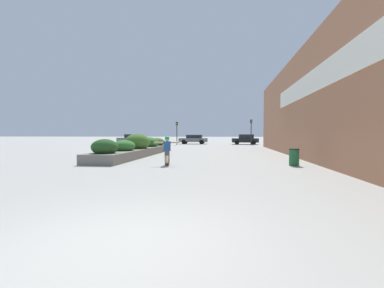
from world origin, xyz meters
The scene contains 12 objects.
ground_plane centered at (0.00, 0.00, 0.00)m, with size 300.00×300.00×0.00m, color #A3A099.
building_wall_right centered at (6.26, 12.70, 3.43)m, with size 0.67×32.65×6.84m.
planter_box centered at (-4.81, 14.36, 0.57)m, with size 1.90×11.93×1.57m.
skateboard centered at (-1.44, 9.04, 0.07)m, with size 0.35×0.80×0.09m.
skateboarder centered at (-1.44, 9.04, 0.90)m, with size 1.25×0.34×1.35m.
trash_bin centered at (4.75, 9.60, 0.42)m, with size 0.49×0.49×0.83m.
car_leftmost centered at (-13.33, 35.85, 0.80)m, with size 4.69×1.96×1.52m.
car_center_left centered at (4.23, 35.79, 0.78)m, with size 3.88×2.07×1.51m.
car_center_right centered at (13.35, 39.34, 0.79)m, with size 4.32×2.00×1.50m.
car_rightmost centered at (-3.68, 36.61, 0.77)m, with size 4.43×1.95×1.44m.
traffic_light_left centered at (-5.61, 32.74, 2.26)m, with size 0.28×0.30×3.30m.
traffic_light_right centered at (4.81, 32.70, 2.42)m, with size 0.28×0.30×3.55m.
Camera 1 is at (1.50, -3.37, 1.53)m, focal length 24.00 mm.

